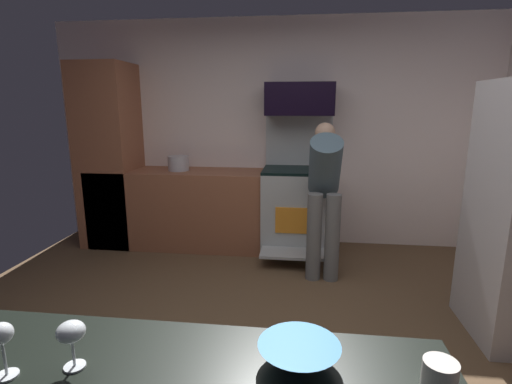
{
  "coord_description": "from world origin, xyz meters",
  "views": [
    {
      "loc": [
        0.34,
        -2.25,
        1.63
      ],
      "look_at": [
        0.03,
        0.3,
        1.05
      ],
      "focal_mm": 26.91,
      "sensor_mm": 36.0,
      "label": 1
    }
  ],
  "objects_px": {
    "oven_range": "(297,207)",
    "mug_coffee": "(439,379)",
    "microwave": "(300,99)",
    "mixing_bowl_small": "(299,355)",
    "wine_glass_mid": "(71,334)",
    "wine_glass_near": "(1,338)",
    "person_cook": "(324,189)",
    "stock_pot": "(178,163)"
  },
  "relations": [
    {
      "from": "oven_range",
      "to": "mug_coffee",
      "type": "relative_size",
      "value": 15.6
    },
    {
      "from": "mixing_bowl_small",
      "to": "wine_glass_mid",
      "type": "xyz_separation_m",
      "value": [
        -0.63,
        -0.08,
        0.07
      ]
    },
    {
      "from": "stock_pot",
      "to": "oven_range",
      "type": "bearing_deg",
      "value": -0.5
    },
    {
      "from": "microwave",
      "to": "wine_glass_near",
      "type": "bearing_deg",
      "value": -102.12
    },
    {
      "from": "wine_glass_near",
      "to": "mug_coffee",
      "type": "bearing_deg",
      "value": 3.37
    },
    {
      "from": "oven_range",
      "to": "person_cook",
      "type": "bearing_deg",
      "value": -67.53
    },
    {
      "from": "person_cook",
      "to": "wine_glass_mid",
      "type": "xyz_separation_m",
      "value": [
        -0.84,
        -2.7,
        0.14
      ]
    },
    {
      "from": "wine_glass_near",
      "to": "stock_pot",
      "type": "xyz_separation_m",
      "value": [
        -0.62,
        3.4,
        -0.04
      ]
    },
    {
      "from": "mixing_bowl_small",
      "to": "wine_glass_near",
      "type": "height_order",
      "value": "wine_glass_near"
    },
    {
      "from": "microwave",
      "to": "stock_pot",
      "type": "bearing_deg",
      "value": -176.65
    },
    {
      "from": "mixing_bowl_small",
      "to": "oven_range",
      "type": "bearing_deg",
      "value": 90.88
    },
    {
      "from": "oven_range",
      "to": "wine_glass_near",
      "type": "height_order",
      "value": "oven_range"
    },
    {
      "from": "person_cook",
      "to": "wine_glass_mid",
      "type": "bearing_deg",
      "value": -107.35
    },
    {
      "from": "mug_coffee",
      "to": "stock_pot",
      "type": "relative_size",
      "value": 0.41
    },
    {
      "from": "oven_range",
      "to": "mixing_bowl_small",
      "type": "relative_size",
      "value": 6.43
    },
    {
      "from": "mixing_bowl_small",
      "to": "mug_coffee",
      "type": "relative_size",
      "value": 2.43
    },
    {
      "from": "oven_range",
      "to": "wine_glass_mid",
      "type": "bearing_deg",
      "value": -99.94
    },
    {
      "from": "oven_range",
      "to": "microwave",
      "type": "bearing_deg",
      "value": 90.0
    },
    {
      "from": "person_cook",
      "to": "oven_range",
      "type": "bearing_deg",
      "value": 112.47
    },
    {
      "from": "wine_glass_mid",
      "to": "mug_coffee",
      "type": "height_order",
      "value": "wine_glass_mid"
    },
    {
      "from": "oven_range",
      "to": "wine_glass_near",
      "type": "distance_m",
      "value": 3.51
    },
    {
      "from": "mug_coffee",
      "to": "microwave",
      "type": "bearing_deg",
      "value": 96.79
    },
    {
      "from": "oven_range",
      "to": "mixing_bowl_small",
      "type": "bearing_deg",
      "value": -89.12
    },
    {
      "from": "wine_glass_near",
      "to": "wine_glass_mid",
      "type": "height_order",
      "value": "wine_glass_near"
    },
    {
      "from": "wine_glass_mid",
      "to": "stock_pot",
      "type": "distance_m",
      "value": 3.43
    },
    {
      "from": "wine_glass_near",
      "to": "oven_range",
      "type": "bearing_deg",
      "value": 77.56
    },
    {
      "from": "oven_range",
      "to": "mug_coffee",
      "type": "xyz_separation_m",
      "value": [
        0.41,
        -3.32,
        0.44
      ]
    },
    {
      "from": "microwave",
      "to": "wine_glass_mid",
      "type": "relative_size",
      "value": 5.18
    },
    {
      "from": "wine_glass_mid",
      "to": "wine_glass_near",
      "type": "bearing_deg",
      "value": -160.66
    },
    {
      "from": "wine_glass_near",
      "to": "mixing_bowl_small",
      "type": "bearing_deg",
      "value": 10.05
    },
    {
      "from": "mixing_bowl_small",
      "to": "person_cook",
      "type": "bearing_deg",
      "value": 85.41
    },
    {
      "from": "mixing_bowl_small",
      "to": "stock_pot",
      "type": "bearing_deg",
      "value": 113.49
    },
    {
      "from": "mixing_bowl_small",
      "to": "microwave",
      "type": "bearing_deg",
      "value": 90.86
    },
    {
      "from": "wine_glass_mid",
      "to": "mug_coffee",
      "type": "distance_m",
      "value": 0.99
    },
    {
      "from": "microwave",
      "to": "mixing_bowl_small",
      "type": "distance_m",
      "value": 3.43
    },
    {
      "from": "microwave",
      "to": "oven_range",
      "type": "bearing_deg",
      "value": -90.0
    },
    {
      "from": "person_cook",
      "to": "wine_glass_near",
      "type": "bearing_deg",
      "value": -110.06
    },
    {
      "from": "stock_pot",
      "to": "wine_glass_near",
      "type": "bearing_deg",
      "value": -79.69
    },
    {
      "from": "oven_range",
      "to": "stock_pot",
      "type": "height_order",
      "value": "oven_range"
    },
    {
      "from": "wine_glass_near",
      "to": "stock_pot",
      "type": "relative_size",
      "value": 0.67
    },
    {
      "from": "wine_glass_mid",
      "to": "mixing_bowl_small",
      "type": "bearing_deg",
      "value": 7.53
    },
    {
      "from": "wine_glass_mid",
      "to": "mug_coffee",
      "type": "relative_size",
      "value": 1.46
    }
  ]
}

